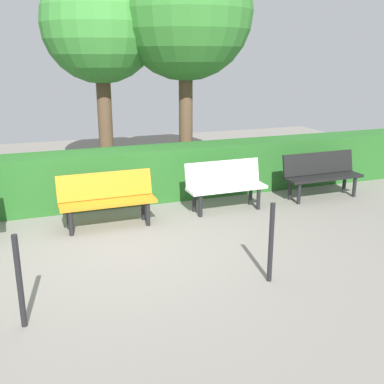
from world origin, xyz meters
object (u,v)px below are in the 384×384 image
at_px(bench_black, 321,173).
at_px(tree_near, 185,13).
at_px(bench_orange, 107,197).
at_px(tree_mid, 100,25).
at_px(bench_white, 225,183).

height_order(bench_black, tree_near, tree_near).
relative_size(bench_orange, tree_mid, 0.34).
distance_m(tree_near, tree_mid, 1.78).
relative_size(bench_black, tree_mid, 0.35).
xyz_separation_m(bench_orange, tree_mid, (-0.57, -3.08, 2.76)).
height_order(bench_black, bench_white, same).
xyz_separation_m(bench_black, bench_orange, (4.14, 0.14, -0.00)).
relative_size(bench_black, bench_white, 1.11).
bearing_deg(bench_white, tree_near, -93.03).
relative_size(tree_near, tree_mid, 1.09).
bearing_deg(tree_near, bench_orange, 48.04).
bearing_deg(tree_mid, bench_white, 117.41).
height_order(bench_orange, tree_mid, tree_mid).
distance_m(bench_black, tree_mid, 5.39).
height_order(bench_white, bench_orange, bench_white).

